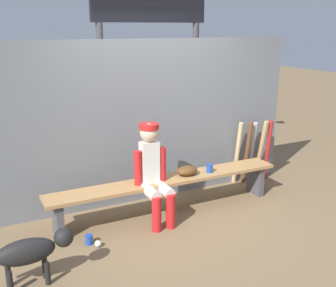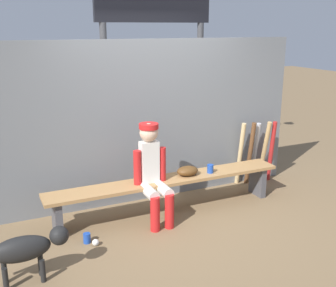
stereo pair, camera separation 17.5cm
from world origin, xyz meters
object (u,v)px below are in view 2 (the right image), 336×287
Objects in this scene: bat_wood_natural at (240,154)px; cup_on_bench at (210,169)px; bat_aluminum_silver at (255,152)px; scoreboard at (158,18)px; baseball_glove at (187,171)px; cup_on_ground at (87,238)px; bat_wood_tan at (264,151)px; player_seated at (153,170)px; bat_aluminum_red at (271,151)px; bat_wood_dark at (250,154)px; dugout_bench at (168,185)px; baseball at (96,242)px; dog at (28,248)px.

bat_wood_natural is 0.91m from cup_on_bench.
cup_on_bench is at bearing -148.95° from bat_wood_natural.
bat_aluminum_silver is 0.27× the size of scoreboard.
baseball_glove is 2.42m from scoreboard.
cup_on_ground is at bearing -166.78° from baseball_glove.
baseball_glove reaches higher than cup_on_bench.
bat_wood_natural reaches higher than cup_on_ground.
baseball_glove is 0.30× the size of bat_wood_tan.
player_seated is 10.71× the size of cup_on_bench.
bat_wood_tan reaches higher than bat_aluminum_red.
bat_wood_dark is (1.74, 0.49, -0.17)m from player_seated.
cup_on_bench is (-1.18, -0.44, 0.04)m from bat_wood_tan.
dugout_bench is 1.69m from bat_aluminum_silver.
bat_aluminum_silver is (0.27, 0.01, -0.01)m from bat_wood_natural.
bat_wood_natural is 0.14m from bat_wood_dark.
baseball_glove is at bearing -158.38° from bat_wood_natural.
cup_on_ground reaches higher than baseball.
cup_on_bench is 0.03× the size of scoreboard.
player_seated reaches higher than bat_aluminum_silver.
player_seated reaches higher than cup_on_ground.
bat_wood_dark is at bearing 178.20° from bat_aluminum_red.
dugout_bench is at bearing 16.26° from cup_on_ground.
player_seated is 4.21× the size of baseball_glove.
bat_aluminum_silver reaches higher than dugout_bench.
bat_aluminum_silver is at bearing 2.74° from bat_wood_natural.
player_seated reaches higher than bat_wood_natural.
bat_wood_tan reaches higher than bat_aluminum_silver.
bat_wood_natural is at bearing 31.05° from cup_on_bench.
scoreboard is (-0.04, 1.56, 1.88)m from cup_on_bench.
baseball_glove is at bearing 12.00° from player_seated.
bat_wood_natural reaches higher than dog.
baseball is at bearing -157.97° from dugout_bench.
baseball_glove is at bearing -99.96° from scoreboard.
bat_aluminum_silver is 3.61m from dog.
dog is (-3.63, -1.16, -0.13)m from bat_aluminum_red.
player_seated is 1.24× the size of bat_wood_natural.
bat_wood_tan is 8.60× the size of cup_on_ground.
baseball is at bearing -162.15° from baseball_glove.
dugout_bench is 1.43m from bat_wood_natural.
bat_aluminum_red is 2.61m from scoreboard.
bat_wood_tan is 8.60× the size of cup_on_bench.
baseball is at bearing 27.56° from dog.
baseball is (-2.81, -0.82, -0.43)m from bat_wood_tan.
scoreboard is at bearing 64.28° from player_seated.
bat_aluminum_silver is 0.26m from bat_aluminum_red.
bat_wood_natural is at bearing 17.63° from dugout_bench.
player_seated reaches higher than bat_wood_dark.
dugout_bench is at bearing -165.79° from bat_wood_dark.
baseball_glove is at bearing -162.83° from bat_wood_dark.
player_seated is 1.96m from bat_aluminum_silver.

